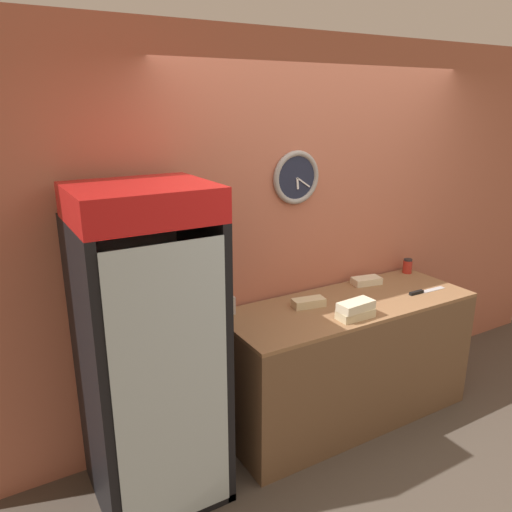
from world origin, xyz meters
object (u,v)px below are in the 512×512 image
Objects in this scene: condiment_jar at (407,266)px; napkin_dispenser at (225,305)px; sandwich_flat_right at (366,281)px; sandwich_stack_bottom at (355,314)px; sandwich_flat_left at (309,302)px; sandwich_stack_middle at (356,306)px; chefs_knife at (422,292)px; beverage_cooler at (146,332)px.

napkin_dispenser is at bearing 179.43° from condiment_jar.
napkin_dispenser is (-1.19, 0.05, 0.03)m from sandwich_flat_right.
sandwich_flat_left is (-0.15, 0.31, -0.00)m from sandwich_stack_bottom.
sandwich_flat_right is 2.00× the size of napkin_dispenser.
sandwich_flat_left is at bearing 115.19° from sandwich_stack_middle.
chefs_knife is (0.88, -0.21, -0.02)m from sandwich_flat_left.
sandwich_flat_right is at bearing 41.78° from sandwich_stack_bottom.
condiment_jar reaches higher than sandwich_flat_right.
sandwich_stack_bottom is at bearing -64.81° from sandwich_flat_left.
sandwich_stack_middle is at bearing -64.81° from sandwich_flat_left.
sandwich_stack_middle is 2.13× the size of napkin_dispenser.
beverage_cooler is at bearing 168.75° from sandwich_stack_middle.
beverage_cooler reaches higher than sandwich_flat_right.
napkin_dispenser is at bearing 177.68° from sandwich_flat_right.
napkin_dispenser is at bearing 144.70° from sandwich_stack_middle.
sandwich_stack_bottom is at bearing -11.25° from beverage_cooler.
sandwich_stack_middle is at bearing 0.00° from sandwich_stack_bottom.
napkin_dispenser reaches higher than chefs_knife.
sandwich_flat_right is 2.02× the size of condiment_jar.
sandwich_flat_left is at bearing 2.55° from beverage_cooler.
condiment_jar is (2.28, 0.22, -0.05)m from beverage_cooler.
napkin_dispenser reaches higher than sandwich_stack_middle.
napkin_dispenser is (-1.43, 0.39, 0.05)m from chefs_knife.
napkin_dispenser is (-0.55, 0.18, 0.03)m from sandwich_flat_left.
sandwich_stack_middle is 0.85m from napkin_dispenser.
sandwich_flat_right is (1.81, 0.18, -0.08)m from beverage_cooler.
sandwich_stack_bottom is at bearing -138.22° from sandwich_flat_right.
condiment_jar is (0.47, 0.03, 0.03)m from sandwich_flat_right.
condiment_jar is (0.24, 0.38, 0.05)m from chefs_knife.
sandwich_flat_left is (-0.15, 0.31, -0.06)m from sandwich_stack_middle.
sandwich_stack_middle is 0.67m from sandwich_flat_right.
sandwich_stack_bottom is 1.04× the size of sandwich_flat_right.
beverage_cooler is 1.34m from sandwich_stack_bottom.
napkin_dispenser is at bearing 164.55° from chefs_knife.
chefs_knife is (0.73, 0.10, -0.02)m from sandwich_stack_bottom.
sandwich_flat_right is 0.42m from chefs_knife.
napkin_dispenser reaches higher than sandwich_flat_left.
napkin_dispenser is at bearing 144.70° from sandwich_stack_bottom.
beverage_cooler is 7.78× the size of sandwich_flat_left.
chefs_knife is (0.23, -0.35, -0.02)m from sandwich_flat_right.
napkin_dispenser is (-0.70, 0.49, 0.03)m from sandwich_stack_bottom.
sandwich_flat_right is at bearing 123.84° from chefs_knife.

